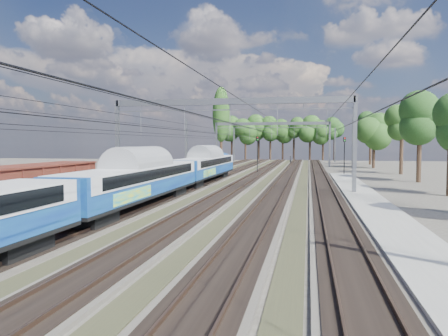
% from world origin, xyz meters
% --- Properties ---
extents(ground, '(220.00, 220.00, 0.00)m').
position_xyz_m(ground, '(0.00, 0.00, 0.00)').
color(ground, '#47423A').
rests_on(ground, ground).
extents(track_bed, '(21.00, 130.00, 0.34)m').
position_xyz_m(track_bed, '(-0.00, 45.00, 0.10)').
color(track_bed, '#47423A').
rests_on(track_bed, ground).
extents(platform, '(3.00, 70.00, 0.30)m').
position_xyz_m(platform, '(12.00, 20.00, 0.15)').
color(platform, gray).
rests_on(platform, ground).
extents(catenary, '(25.65, 130.00, 9.00)m').
position_xyz_m(catenary, '(0.33, 52.69, 6.40)').
color(catenary, slate).
rests_on(catenary, ground).
extents(tree_belt, '(40.45, 99.85, 12.00)m').
position_xyz_m(tree_belt, '(5.82, 96.62, 8.59)').
color(tree_belt, black).
rests_on(tree_belt, ground).
extents(poplar, '(4.40, 4.40, 19.04)m').
position_xyz_m(poplar, '(-14.50, 98.00, 11.89)').
color(poplar, black).
rests_on(poplar, ground).
extents(emu_train, '(2.97, 62.76, 4.34)m').
position_xyz_m(emu_train, '(-4.50, 17.86, 2.55)').
color(emu_train, black).
rests_on(emu_train, ground).
extents(freight_boxcar, '(2.65, 12.78, 3.29)m').
position_xyz_m(freight_boxcar, '(-9.00, 11.70, 2.01)').
color(freight_boxcar, black).
rests_on(freight_boxcar, ground).
extents(worker, '(0.64, 0.76, 1.77)m').
position_xyz_m(worker, '(3.41, 89.42, 0.88)').
color(worker, black).
rests_on(worker, ground).
extents(signal_near, '(0.40, 0.36, 5.74)m').
position_xyz_m(signal_near, '(-0.46, 56.85, 3.63)').
color(signal_near, black).
rests_on(signal_near, ground).
extents(signal_far, '(0.38, 0.35, 5.59)m').
position_xyz_m(signal_far, '(12.46, 53.80, 3.54)').
color(signal_far, black).
rests_on(signal_far, ground).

